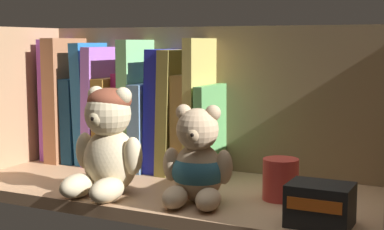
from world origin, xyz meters
The scene contains 21 objects.
shelf_board centered at (0.00, 0.00, 1.00)cm, with size 70.95×29.74×2.00cm, color #A87F5B.
shelf_back_panel centered at (0.00, 15.47, 14.34)cm, with size 73.35×1.20×28.69cm, color #81694A.
shelf_side_panel_left centered at (-36.27, 0.00, 14.34)cm, with size 1.60×32.14×28.69cm, color #A87F5B.
book_0 centered at (-32.89, 11.50, 14.17)cm, with size 2.17×11.05×24.34cm, color #A34DCB.
book_1 centered at (-29.94, 11.50, 14.29)cm, with size 3.14×14.43×24.58cm, color #A46644.
book_2 centered at (-26.79, 11.50, 10.35)cm, with size 2.58×12.68×16.69cm, color navy.
book_3 centered at (-24.04, 11.50, 13.82)cm, with size 2.34×12.40×23.64cm, color #246BAD.
book_4 centered at (-21.56, 11.50, 13.44)cm, with size 2.04×13.70×22.87cm, color #AA66CA.
book_5 centered at (-18.89, 11.50, 10.50)cm, with size 2.72×13.52×17.00cm, color olive.
book_6 centered at (-16.06, 11.50, 10.97)cm, with size 2.36×9.02×17.94cm, color #C62672.
book_7 centered at (-13.43, 11.50, 14.13)cm, with size 2.32×13.41×24.25cm, color #7DC67B.
book_8 centered at (-10.69, 11.50, 10.11)cm, with size 2.60×14.65×16.21cm, color #6994BC.
book_9 centered at (-7.78, 11.50, 13.25)cm, with size 2.64×12.81×22.50cm, color #1F25BB.
book_10 centered at (-5.02, 11.50, 13.22)cm, with size 2.29×14.28×22.45cm, color olive.
book_11 centered at (-2.30, 11.50, 11.03)cm, with size 2.58×13.16×18.06cm, color #B18646.
book_12 centered at (0.18, 11.50, 14.25)cm, with size 1.80×14.10×24.50cm, color tan.
book_13 centered at (2.19, 11.50, 10.15)cm, with size 1.63×14.57×16.30cm, color #589E57.
teddy_bear_larger centered at (-7.26, -8.75, 10.04)cm, with size 12.34×12.51×16.95cm.
teddy_bear_smaller centered at (7.58, -7.02, 7.77)cm, with size 11.07×11.75×14.68cm.
pillar_candle centered at (18.25, -0.19, 5.16)cm, with size 5.47×5.47×6.32cm, color #C63833.
small_product_box centered at (26.71, -9.76, 4.79)cm, with size 8.24×6.40×5.57cm.
Camera 1 is at (44.15, -82.73, 25.83)cm, focal length 54.03 mm.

